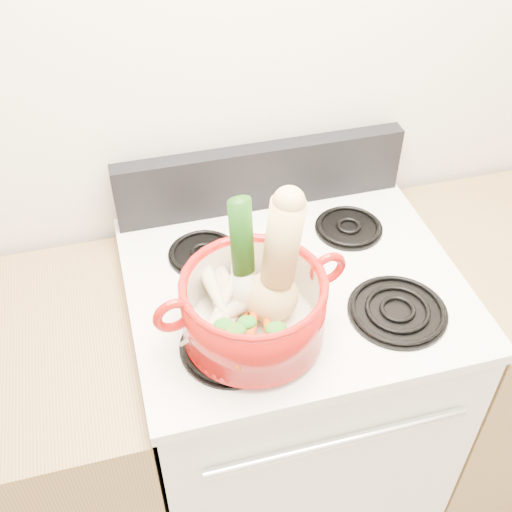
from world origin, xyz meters
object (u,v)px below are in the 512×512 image
object	(u,v)px
dutch_oven	(253,308)
squash	(272,263)
stove_body	(288,401)
leek	(243,262)

from	to	relation	value
dutch_oven	squash	bearing A→B (deg)	11.72
stove_body	leek	world-z (taller)	leek
stove_body	leek	size ratio (longest dim) A/B	2.97
stove_body	squash	distance (m)	0.70
stove_body	dutch_oven	xyz separation A→B (m)	(-0.14, -0.14, 0.58)
dutch_oven	leek	size ratio (longest dim) A/B	0.96
stove_body	leek	bearing A→B (deg)	-141.87
dutch_oven	leek	world-z (taller)	leek
dutch_oven	leek	distance (m)	0.11
stove_body	dutch_oven	bearing A→B (deg)	-133.76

